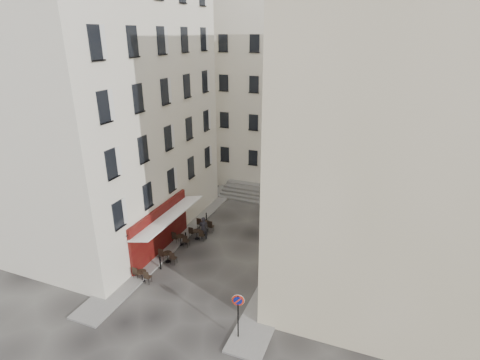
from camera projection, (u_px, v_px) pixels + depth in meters
The scene contains 18 objects.
ground at pixel (211, 271), 25.01m from camera, with size 90.00×90.00×0.00m, color black.
sidewalk_left at pixel (182, 231), 29.98m from camera, with size 2.00×22.00×0.12m, color slate.
sidewalk_right at pixel (288, 261), 26.05m from camera, with size 2.00×18.00×0.12m, color slate.
building_left at pixel (95, 99), 27.39m from camera, with size 12.20×16.20×20.60m.
building_right at pixel (401, 138), 21.06m from camera, with size 12.20×14.20×18.60m.
building_back at pixel (279, 91), 38.40m from camera, with size 18.20×10.20×18.60m.
cafe_storefront at pixel (161, 228), 26.65m from camera, with size 1.74×7.30×3.50m.
stone_steps at pixel (267, 195), 35.75m from camera, with size 9.00×3.15×0.80m.
bollard_near at pixel (160, 262), 25.05m from camera, with size 0.12×0.12×0.98m.
bollard_mid at pixel (186, 238), 28.08m from camera, with size 0.12×0.12×0.98m.
bollard_far at pixel (206, 218), 31.11m from camera, with size 0.12×0.12×0.98m.
no_parking_sign at pixel (238, 308), 18.80m from camera, with size 0.62×0.18×2.74m.
bistro_table_a at pixel (142, 275), 23.85m from camera, with size 1.30×0.61×0.92m.
bistro_table_b at pixel (168, 256), 25.83m from camera, with size 1.34×0.63×0.94m.
bistro_table_c at pixel (181, 239), 27.92m from camera, with size 1.39×0.65×0.98m.
bistro_table_d at pixel (197, 234), 28.73m from camera, with size 1.32×0.62×0.93m.
bistro_table_e at pixel (206, 225), 29.98m from camera, with size 1.43×0.67×1.00m.
pedestrian at pixel (204, 228), 28.63m from camera, with size 0.68×0.44×1.86m, color black.
Camera 1 is at (9.50, -18.87, 14.84)m, focal length 28.00 mm.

